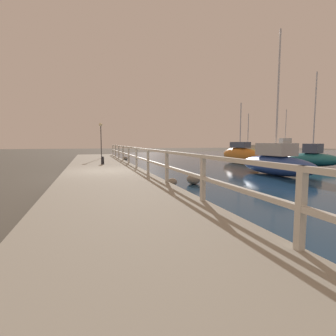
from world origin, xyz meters
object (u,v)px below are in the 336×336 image
at_px(dock_lamp, 101,131).
at_px(sailboat_orange, 240,154).
at_px(mooring_bollard, 103,160).
at_px(sailboat_blue, 275,163).
at_px(sailboat_teal, 312,158).
at_px(sailboat_yellow, 247,153).
at_px(sailboat_black, 285,149).

xyz_separation_m(dock_lamp, sailboat_orange, (10.64, -4.54, -1.94)).
bearing_deg(dock_lamp, mooring_bollard, -92.04).
xyz_separation_m(sailboat_blue, sailboat_orange, (2.60, 7.43, 0.08)).
relative_size(sailboat_teal, sailboat_orange, 1.34).
bearing_deg(sailboat_blue, dock_lamp, 121.31).
bearing_deg(sailboat_yellow, dock_lamp, -177.56).
distance_m(mooring_bollard, sailboat_yellow, 17.00).
relative_size(mooring_bollard, dock_lamp, 0.17).
distance_m(sailboat_yellow, sailboat_teal, 9.64).
height_order(sailboat_blue, sailboat_teal, sailboat_blue).
bearing_deg(sailboat_orange, sailboat_black, 33.97).
height_order(mooring_bollard, sailboat_orange, sailboat_orange).
bearing_deg(sailboat_teal, dock_lamp, 127.62).
height_order(sailboat_yellow, sailboat_orange, sailboat_orange).
height_order(sailboat_teal, sailboat_black, sailboat_teal).
xyz_separation_m(mooring_bollard, dock_lamp, (0.23, 6.45, 2.10)).
bearing_deg(sailboat_black, sailboat_yellow, -136.25).
height_order(dock_lamp, sailboat_orange, sailboat_orange).
relative_size(dock_lamp, sailboat_yellow, 0.51).
distance_m(mooring_bollard, sailboat_black, 26.24).
bearing_deg(sailboat_black, sailboat_teal, -107.21).
xyz_separation_m(mooring_bollard, sailboat_blue, (8.26, -5.51, 0.08)).
distance_m(dock_lamp, sailboat_blue, 14.55).
bearing_deg(sailboat_blue, sailboat_black, 45.50).
relative_size(mooring_bollard, sailboat_teal, 0.08).
bearing_deg(dock_lamp, sailboat_blue, -56.11).
bearing_deg(sailboat_black, sailboat_orange, -125.35).
bearing_deg(dock_lamp, sailboat_yellow, 3.79).
distance_m(sailboat_blue, sailboat_teal, 6.75).
bearing_deg(sailboat_orange, sailboat_teal, -54.45).
bearing_deg(sailboat_yellow, sailboat_teal, -98.34).
distance_m(sailboat_yellow, sailboat_orange, 7.08).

